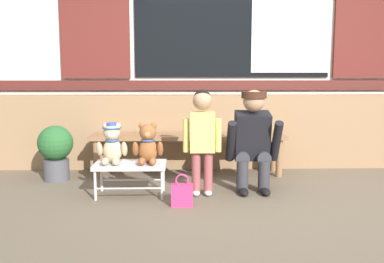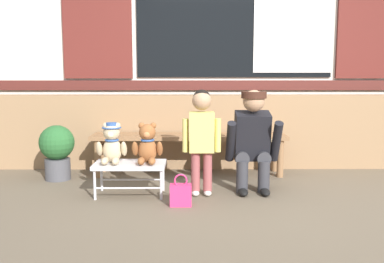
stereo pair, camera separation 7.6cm
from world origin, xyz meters
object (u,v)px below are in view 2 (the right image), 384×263
Objects in this scene: small_display_bench at (130,166)px; teddy_bear_plain at (147,145)px; wooden_bench_long at (189,141)px; child_standing at (202,131)px; handbag_on_ground at (181,194)px; teddy_bear_with_hat at (112,144)px; adult_crouching at (253,140)px; potted_plant at (57,149)px.

teddy_bear_plain is (0.16, 0.00, 0.20)m from small_display_bench.
child_standing is (0.11, -0.82, 0.22)m from wooden_bench_long.
child_standing reaches higher than handbag_on_ground.
teddy_bear_with_hat is 0.32m from teddy_bear_plain.
teddy_bear_with_hat is (-0.16, 0.00, 0.21)m from small_display_bench.
teddy_bear_with_hat is 1.00× the size of teddy_bear_plain.
adult_crouching is 0.90m from handbag_on_ground.
teddy_bear_plain is 1.34× the size of handbag_on_ground.
handbag_on_ground is at bearing -26.97° from teddy_bear_with_hat.
child_standing is at bearing -82.07° from wooden_bench_long.
small_display_bench is 0.26m from teddy_bear_with_hat.
handbag_on_ground is at bearing -34.19° from small_display_bench.
adult_crouching reaches higher than wooden_bench_long.
child_standing reaches higher than adult_crouching.
small_display_bench is (-0.53, -0.82, -0.11)m from wooden_bench_long.
child_standing is (0.81, -0.01, 0.12)m from teddy_bear_with_hat.
adult_crouching reaches higher than teddy_bear_with_hat.
potted_plant is at bearing 167.44° from adult_crouching.
adult_crouching is (0.49, 0.15, -0.11)m from child_standing.
potted_plant is at bearing 145.16° from handbag_on_ground.
small_display_bench is 1.16m from adult_crouching.
adult_crouching reaches higher than handbag_on_ground.
adult_crouching is at bearing 6.52° from teddy_bear_with_hat.
teddy_bear_plain is 0.57m from handbag_on_ground.
wooden_bench_long is 5.78× the size of teddy_bear_plain.
adult_crouching reaches higher than potted_plant.
child_standing is 1.01× the size of adult_crouching.
adult_crouching reaches higher than teddy_bear_plain.
adult_crouching is (0.60, -0.67, 0.11)m from wooden_bench_long.
potted_plant is (-1.97, 0.44, -0.16)m from adult_crouching.
teddy_bear_with_hat is 1.34× the size of handbag_on_ground.
teddy_bear_plain is (0.32, -0.00, -0.01)m from teddy_bear_with_hat.
teddy_bear_plain reaches higher than wooden_bench_long.
wooden_bench_long reaches higher than small_display_bench.
potted_plant is (-0.67, 0.59, -0.15)m from teddy_bear_with_hat.
adult_crouching is (0.97, 0.15, 0.02)m from teddy_bear_plain.
wooden_bench_long is 0.91m from adult_crouching.
small_display_bench is 1.76× the size of teddy_bear_plain.
child_standing is 1.62m from potted_plant.
small_display_bench is 0.67× the size of child_standing.
child_standing is 3.52× the size of handbag_on_ground.
wooden_bench_long is at bearing 49.68° from teddy_bear_with_hat.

